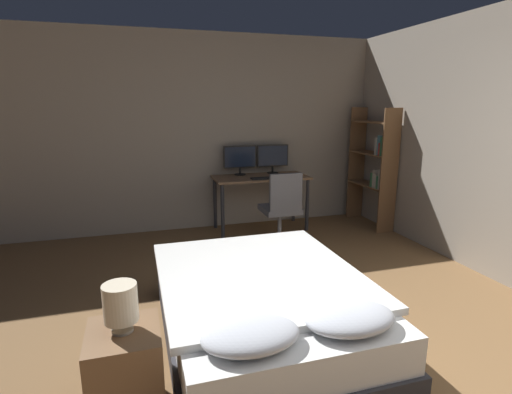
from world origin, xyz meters
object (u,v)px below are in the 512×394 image
desk (261,184)px  computer_mouse (285,176)px  office_chair (281,216)px  monitor_right (273,157)px  keyboard (265,178)px  bookshelf (376,163)px  monitor_left (240,158)px  bedside_lamp (120,303)px  nightstand (127,376)px  bed (263,309)px

desk → computer_mouse: (0.28, -0.20, 0.12)m
computer_mouse → office_chair: bearing=-114.5°
monitor_right → keyboard: bearing=-121.6°
office_chair → bookshelf: bearing=13.5°
keyboard → bookshelf: (1.61, -0.15, 0.16)m
monitor_left → computer_mouse: 0.69m
monitor_left → monitor_right: 0.49m
bedside_lamp → computer_mouse: 3.63m
monitor_right → bookshelf: (1.37, -0.54, -0.07)m
desk → monitor_right: 0.47m
desk → computer_mouse: bearing=-35.2°
nightstand → office_chair: office_chair is taller
monitor_left → monitor_right: bearing=0.0°
bedside_lamp → office_chair: 3.08m
bed → nightstand: bearing=-152.1°
keyboard → computer_mouse: computer_mouse is taller
monitor_left → keyboard: (0.24, -0.40, -0.23)m
nightstand → bookshelf: (3.40, 2.84, 0.66)m
nightstand → bedside_lamp: 0.44m
bedside_lamp → nightstand: bearing=-14.0°
desk → bookshelf: bearing=-12.0°
monitor_right → office_chair: 1.13m
bed → keyboard: 2.66m
keyboard → bedside_lamp: bearing=-120.9°
bedside_lamp → computer_mouse: bedside_lamp is taller
bedside_lamp → monitor_left: size_ratio=0.58×
keyboard → computer_mouse: bearing=0.0°
nightstand → monitor_right: (2.03, 3.38, 0.72)m
monitor_left → office_chair: (0.29, -0.92, -0.62)m
nightstand → monitor_left: bearing=65.5°
bedside_lamp → keyboard: size_ratio=0.71×
office_chair → desk: bearing=93.3°
nightstand → monitor_left: size_ratio=1.19×
monitor_right → computer_mouse: bearing=-85.0°
monitor_left → bed: bearing=-101.4°
computer_mouse → bookshelf: bookshelf is taller
computer_mouse → bookshelf: (1.33, -0.15, 0.15)m
bed → desk: bearing=72.9°
monitor_right → office_chair: bearing=-102.5°
keyboard → office_chair: size_ratio=0.40×
keyboard → bed: bearing=-108.4°
monitor_left → monitor_right: size_ratio=1.00×
computer_mouse → office_chair: 0.70m
computer_mouse → office_chair: office_chair is taller
bed → monitor_right: 3.15m
monitor_left → bookshelf: bearing=-16.4°
bedside_lamp → bookshelf: bearing=39.8°
computer_mouse → bed: bearing=-114.0°
bed → desk: (0.82, 2.67, 0.40)m
monitor_left → office_chair: size_ratio=0.49×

